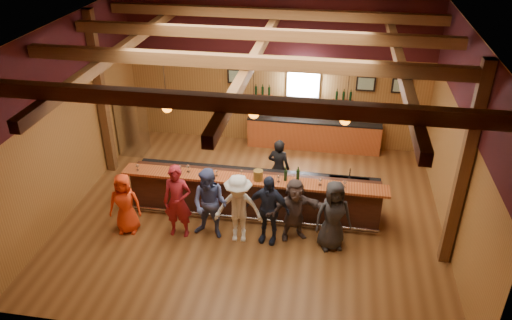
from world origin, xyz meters
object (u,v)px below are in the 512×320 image
object	(u,v)px
customer_denim	(210,204)
ice_bucket	(258,175)
stainless_fridge	(132,125)
customer_orange	(125,204)
back_bar_cabinet	(313,134)
customer_dark	(333,216)
customer_navy	(268,209)
customer_white	(238,209)
customer_brown	(294,209)
bartender	(279,168)
bottle_a	(286,175)
bar_counter	(256,192)
customer_redvest	(178,202)

from	to	relation	value
customer_denim	ice_bucket	xyz separation A→B (m)	(0.96, 0.82, 0.36)
stainless_fridge	customer_orange	xyz separation A→B (m)	(1.30, -3.75, -0.15)
back_bar_cabinet	customer_dark	distance (m)	4.75
stainless_fridge	customer_navy	bearing A→B (deg)	-37.93
customer_white	customer_brown	size ratio (longest dim) A/B	1.10
stainless_fridge	customer_white	xyz separation A→B (m)	(3.93, -3.66, -0.06)
bartender	customer_orange	bearing A→B (deg)	44.31
customer_dark	bottle_a	xyz separation A→B (m)	(-1.15, 0.84, 0.41)
bar_counter	customer_brown	distance (m)	1.40
customer_denim	customer_brown	distance (m)	1.90
customer_denim	customer_brown	size ratio (longest dim) A/B	1.14
bartender	customer_white	bearing A→B (deg)	83.81
customer_orange	customer_redvest	size ratio (longest dim) A/B	0.84
customer_brown	customer_redvest	bearing A→B (deg)	164.12
bartender	ice_bucket	distance (m)	1.29
bar_counter	customer_redvest	world-z (taller)	customer_redvest
customer_dark	ice_bucket	size ratio (longest dim) A/B	6.79
back_bar_cabinet	customer_white	world-z (taller)	customer_white
customer_dark	bottle_a	distance (m)	1.48
customer_dark	customer_brown	bearing A→B (deg)	149.01
bar_counter	customer_brown	bearing A→B (deg)	-41.45
bartender	ice_bucket	bearing A→B (deg)	85.07
customer_navy	bartender	distance (m)	1.94
customer_redvest	stainless_fridge	bearing A→B (deg)	123.85
customer_redvest	bar_counter	bearing A→B (deg)	37.26
customer_brown	customer_dark	distance (m)	0.89
customer_orange	customer_redvest	world-z (taller)	customer_redvest
bar_counter	customer_denim	xyz separation A→B (m)	(-0.85, -1.17, 0.35)
customer_brown	customer_denim	bearing A→B (deg)	164.85
customer_white	customer_dark	bearing A→B (deg)	-2.34
customer_denim	customer_white	bearing A→B (deg)	6.35
customer_redvest	customer_dark	distance (m)	3.47
back_bar_cabinet	customer_redvest	size ratio (longest dim) A/B	2.23
bar_counter	back_bar_cabinet	size ratio (longest dim) A/B	1.57
customer_white	bottle_a	distance (m)	1.38
back_bar_cabinet	customer_denim	bearing A→B (deg)	-113.19
customer_white	customer_dark	size ratio (longest dim) A/B	1.01
customer_navy	customer_redvest	bearing A→B (deg)	-167.72
back_bar_cabinet	customer_redvest	bearing A→B (deg)	-119.87
back_bar_cabinet	customer_denim	distance (m)	5.17
bar_counter	customer_dark	bearing A→B (deg)	-30.29
customer_brown	bartender	distance (m)	1.83
customer_brown	ice_bucket	distance (m)	1.17
back_bar_cabinet	customer_denim	size ratio (longest dim) A/B	2.30
back_bar_cabinet	customer_orange	size ratio (longest dim) A/B	2.67
back_bar_cabinet	customer_orange	xyz separation A→B (m)	(-4.00, -4.87, 0.27)
bar_counter	customer_denim	world-z (taller)	customer_denim
customer_navy	customer_orange	bearing A→B (deg)	-167.72
bartender	back_bar_cabinet	bearing A→B (deg)	-93.31
customer_dark	ice_bucket	bearing A→B (deg)	138.55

